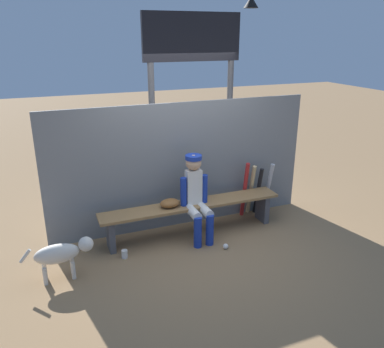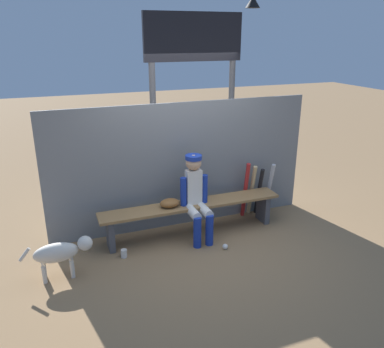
{
  "view_description": "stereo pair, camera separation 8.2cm",
  "coord_description": "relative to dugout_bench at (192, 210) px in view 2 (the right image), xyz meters",
  "views": [
    {
      "loc": [
        -1.9,
        -4.77,
        2.78
      ],
      "look_at": [
        0.0,
        0.0,
        0.94
      ],
      "focal_mm": 36.53,
      "sensor_mm": 36.0,
      "label": 1
    },
    {
      "loc": [
        -1.83,
        -4.8,
        2.78
      ],
      "look_at": [
        0.0,
        0.0,
        0.94
      ],
      "focal_mm": 36.53,
      "sensor_mm": 36.0,
      "label": 2
    }
  ],
  "objects": [
    {
      "name": "ground_plane",
      "position": [
        0.0,
        0.0,
        -0.38
      ],
      "size": [
        30.0,
        30.0,
        0.0
      ],
      "primitive_type": "plane",
      "color": "olive"
    },
    {
      "name": "chainlink_fence",
      "position": [
        0.0,
        0.38,
        0.56
      ],
      "size": [
        3.99,
        0.03,
        1.88
      ],
      "primitive_type": "cube",
      "color": "slate",
      "rests_on": "ground_plane"
    },
    {
      "name": "dugout_bench",
      "position": [
        0.0,
        0.0,
        0.0
      ],
      "size": [
        2.68,
        0.36,
        0.49
      ],
      "color": "olive",
      "rests_on": "ground_plane"
    },
    {
      "name": "player_seated",
      "position": [
        0.02,
        -0.11,
        0.28
      ],
      "size": [
        0.41,
        0.55,
        1.21
      ],
      "color": "silver",
      "rests_on": "ground_plane"
    },
    {
      "name": "baseball_glove",
      "position": [
        -0.33,
        0.0,
        0.16
      ],
      "size": [
        0.28,
        0.2,
        0.12
      ],
      "primitive_type": "ellipsoid",
      "color": "brown",
      "rests_on": "dugout_bench"
    },
    {
      "name": "bat_aluminum_red",
      "position": [
        0.98,
        0.22,
        0.08
      ],
      "size": [
        0.08,
        0.22,
        0.93
      ],
      "primitive_type": "cylinder",
      "rotation": [
        0.16,
        0.0,
        -0.07
      ],
      "color": "#B22323",
      "rests_on": "ground_plane"
    },
    {
      "name": "bat_wood_natural",
      "position": [
        1.12,
        0.26,
        0.05
      ],
      "size": [
        0.09,
        0.25,
        0.86
      ],
      "primitive_type": "cylinder",
      "rotation": [
        0.21,
        0.0,
        -0.09
      ],
      "color": "tan",
      "rests_on": "ground_plane"
    },
    {
      "name": "bat_aluminum_black",
      "position": [
        1.24,
        0.23,
        0.02
      ],
      "size": [
        0.07,
        0.22,
        0.81
      ],
      "primitive_type": "cylinder",
      "rotation": [
        0.2,
        0.0,
        -0.02
      ],
      "color": "black",
      "rests_on": "ground_plane"
    },
    {
      "name": "bat_aluminum_silver",
      "position": [
        1.42,
        0.24,
        0.05
      ],
      "size": [
        0.09,
        0.23,
        0.86
      ],
      "primitive_type": "cylinder",
      "rotation": [
        0.19,
        0.0,
        0.14
      ],
      "color": "#B7B7BC",
      "rests_on": "ground_plane"
    },
    {
      "name": "baseball",
      "position": [
        0.27,
        -0.57,
        -0.35
      ],
      "size": [
        0.07,
        0.07,
        0.07
      ],
      "primitive_type": "sphere",
      "color": "white",
      "rests_on": "ground_plane"
    },
    {
      "name": "cup_on_ground",
      "position": [
        -1.07,
        -0.29,
        -0.33
      ],
      "size": [
        0.08,
        0.08,
        0.11
      ],
      "primitive_type": "cylinder",
      "color": "silver",
      "rests_on": "ground_plane"
    },
    {
      "name": "cup_on_bench",
      "position": [
        -0.05,
        0.02,
        0.16
      ],
      "size": [
        0.08,
        0.08,
        0.11
      ],
      "primitive_type": "cylinder",
      "color": "#1E47AD",
      "rests_on": "dugout_bench"
    },
    {
      "name": "scoreboard",
      "position": [
        0.56,
        1.23,
        1.92
      ],
      "size": [
        1.9,
        0.27,
        3.35
      ],
      "color": "#3F3F42",
      "rests_on": "ground_plane"
    },
    {
      "name": "dog",
      "position": [
        -1.84,
        -0.46,
        -0.05
      ],
      "size": [
        0.84,
        0.2,
        0.49
      ],
      "color": "beige",
      "rests_on": "ground_plane"
    }
  ]
}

